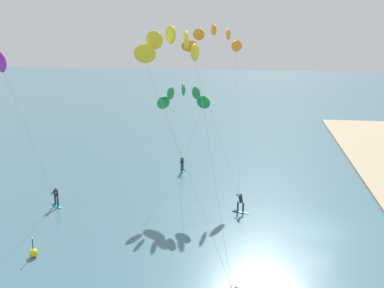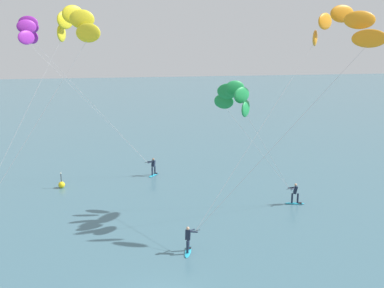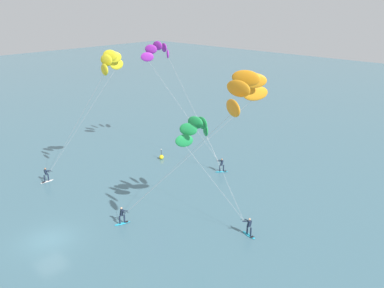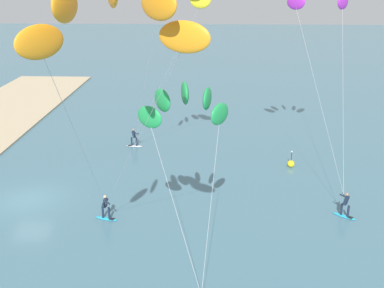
# 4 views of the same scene
# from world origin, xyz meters

# --- Properties ---
(ground_plane) EXTENTS (240.00, 240.00, 0.00)m
(ground_plane) POSITION_xyz_m (0.00, 0.00, 0.00)
(ground_plane) COLOR #426B7A
(kitesurfer_nearshore) EXTENTS (8.82, 7.53, 14.57)m
(kitesurfer_nearshore) POSITION_xyz_m (-4.24, 10.03, 12.83)
(kitesurfer_nearshore) COLOR white
(kitesurfer_nearshore) RESTS_ON ground
(kitesurfer_mid_water) EXTENTS (12.61, 7.32, 14.69)m
(kitesurfer_mid_water) POSITION_xyz_m (12.57, 9.14, 12.90)
(kitesurfer_mid_water) COLOR #23ADD1
(kitesurfer_mid_water) RESTS_ON ground
(kitesurfer_downwind) EXTENTS (7.17, 4.66, 9.80)m
(kitesurfer_downwind) POSITION_xyz_m (6.73, 11.23, 8.30)
(kitesurfer_downwind) COLOR #23ADD1
(kitesurfer_downwind) RESTS_ON ground
(marker_buoy) EXTENTS (0.56, 0.56, 1.38)m
(marker_buoy) POSITION_xyz_m (-6.64, 18.95, 0.30)
(marker_buoy) COLOR yellow
(marker_buoy) RESTS_ON ground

